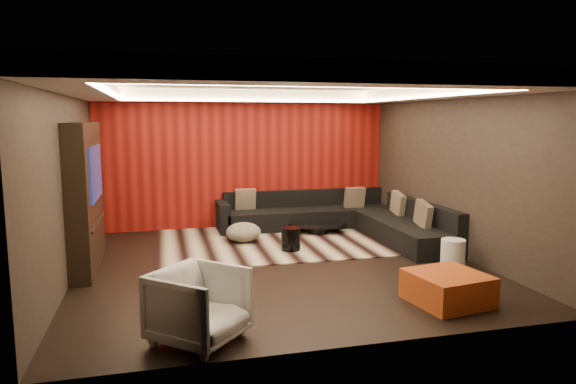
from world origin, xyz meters
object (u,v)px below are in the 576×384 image
object	(u,v)px
white_side_table	(453,254)
orange_ottoman	(448,288)
armchair	(199,306)
sectional_sofa	(342,220)
drum_stool	(291,239)
coffee_table	(318,228)

from	to	relation	value
white_side_table	orange_ottoman	bearing A→B (deg)	-124.29
armchair	sectional_sofa	world-z (taller)	armchair
orange_ottoman	drum_stool	bearing A→B (deg)	113.18
sectional_sofa	white_side_table	bearing A→B (deg)	-74.31
white_side_table	armchair	world-z (taller)	armchair
coffee_table	white_side_table	xyz separation A→B (m)	(1.24, -2.80, 0.11)
white_side_table	sectional_sofa	bearing A→B (deg)	105.69
drum_stool	armchair	distance (m)	3.73
drum_stool	white_side_table	distance (m)	2.66
armchair	white_side_table	bearing A→B (deg)	-24.69
sectional_sofa	drum_stool	bearing A→B (deg)	-140.43
coffee_table	white_side_table	size ratio (longest dim) A/B	2.54
armchair	drum_stool	bearing A→B (deg)	13.51
armchair	sectional_sofa	xyz separation A→B (m)	(3.16, 4.36, -0.12)
drum_stool	orange_ottoman	xyz separation A→B (m)	(1.24, -2.89, -0.03)
drum_stool	sectional_sofa	xyz separation A→B (m)	(1.35, 1.11, 0.05)
drum_stool	white_side_table	xyz separation A→B (m)	(2.11, -1.61, 0.01)
drum_stool	white_side_table	bearing A→B (deg)	-37.40
white_side_table	armchair	distance (m)	4.26
coffee_table	armchair	xyz separation A→B (m)	(-2.68, -4.43, 0.26)
white_side_table	orange_ottoman	world-z (taller)	white_side_table
sectional_sofa	coffee_table	bearing A→B (deg)	171.75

